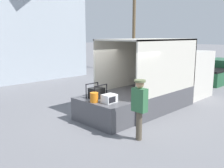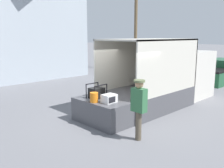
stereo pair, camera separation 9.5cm
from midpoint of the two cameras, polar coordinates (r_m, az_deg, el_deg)
The scene contains 10 objects.
ground_plane at distance 9.35m, azimuth 0.64°, elevation -8.02°, with size 160.00×160.00×0.00m, color slate.
box_truck at distance 11.91m, azimuth 13.30°, elevation 0.66°, with size 6.24×2.19×2.92m.
tailgate_deck at distance 8.84m, azimuth -2.00°, elevation -6.28°, with size 1.15×2.08×0.84m, color #4C4C51.
microwave at distance 8.34m, azimuth -0.31°, elevation -3.33°, with size 0.46×0.37×0.28m.
portable_generator at distance 8.94m, azimuth -3.16°, elevation -1.98°, with size 0.59×0.51×0.52m.
orange_bucket at distance 8.40m, azimuth -3.81°, elevation -3.06°, with size 0.27×0.27×0.33m.
worker_person at distance 7.27m, azimuth 6.55°, elevation -4.41°, with size 0.33×0.44×1.81m.
pickup_truck_green at distance 18.60m, azimuth 23.76°, elevation 2.50°, with size 5.27×2.03×1.43m.
house_backdrop at distance 20.13m, azimuth -22.57°, elevation 14.78°, with size 9.72×6.94×9.13m.
utility_pole at distance 22.55m, azimuth 5.57°, elevation 13.13°, with size 1.80×0.28×7.48m.
Camera 2 is at (-6.21, -6.29, 3.05)m, focal length 40.00 mm.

